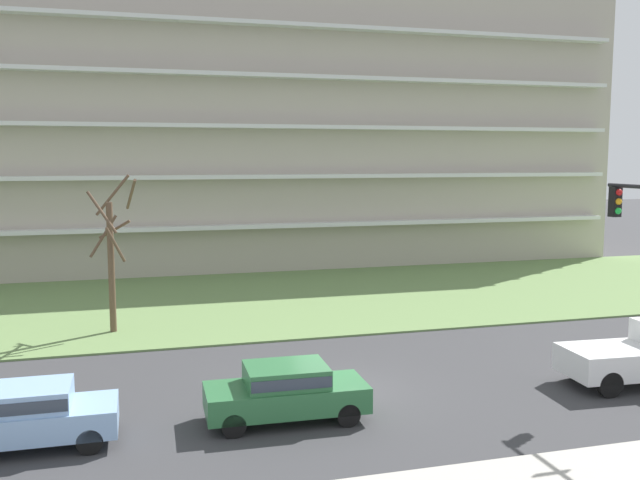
# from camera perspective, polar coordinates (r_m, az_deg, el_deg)

# --- Properties ---
(ground) EXTENTS (160.00, 160.00, 0.00)m
(ground) POSITION_cam_1_polar(r_m,az_deg,el_deg) (21.96, 1.36, -12.28)
(ground) COLOR #38383A
(grass_lawn_strip) EXTENTS (80.00, 16.00, 0.08)m
(grass_lawn_strip) POSITION_cam_1_polar(r_m,az_deg,el_deg) (35.12, -5.29, -4.93)
(grass_lawn_strip) COLOR #66844C
(grass_lawn_strip) RESTS_ON ground
(apartment_building) EXTENTS (53.26, 10.98, 18.04)m
(apartment_building) POSITION_cam_1_polar(r_m,az_deg,el_deg) (47.28, -8.25, 9.00)
(apartment_building) COLOR #B2A899
(apartment_building) RESTS_ON ground
(tree_left) EXTENTS (1.97, 1.95, 6.49)m
(tree_left) POSITION_cam_1_polar(r_m,az_deg,el_deg) (29.34, -16.76, -1.03)
(tree_left) COLOR brown
(tree_left) RESTS_ON ground
(sedan_green_center_left) EXTENTS (4.45, 1.92, 1.57)m
(sedan_green_center_left) POSITION_cam_1_polar(r_m,az_deg,el_deg) (19.36, -2.81, -12.24)
(sedan_green_center_left) COLOR #2D6B3D
(sedan_green_center_left) RESTS_ON ground
(sedan_blue_center_right) EXTENTS (4.42, 1.84, 1.57)m
(sedan_blue_center_right) POSITION_cam_1_polar(r_m,az_deg,el_deg) (19.12, -23.08, -13.04)
(sedan_blue_center_right) COLOR #8CB2E0
(sedan_blue_center_right) RESTS_ON ground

